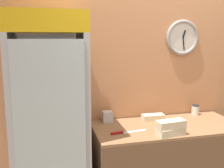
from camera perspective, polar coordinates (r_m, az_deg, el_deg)
name	(u,v)px	position (r m, az deg, el deg)	size (l,w,h in m)	color
wall_back	(154,76)	(3.10, 9.20, 1.72)	(5.20, 0.10, 2.70)	tan
prep_counter	(166,164)	(3.03, 11.71, -16.75)	(1.57, 0.69, 0.89)	brown
beverage_cooler	(50,113)	(2.57, -13.38, -6.06)	(0.67, 0.67, 2.02)	#B2B7BC
sandwich_stack_bottom	(171,131)	(2.58, 12.65, -10.05)	(0.29, 0.16, 0.07)	beige
sandwich_stack_middle	(171,124)	(2.56, 12.71, -8.52)	(0.29, 0.15, 0.07)	beige
sandwich_flat_left	(153,117)	(2.99, 8.94, -7.17)	(0.25, 0.11, 0.07)	beige
chefs_knife	(124,132)	(2.58, 2.62, -10.46)	(0.38, 0.08, 0.02)	silver
condiment_jar	(195,110)	(3.30, 17.68, -5.39)	(0.09, 0.09, 0.12)	silver
napkin_dispenser	(108,117)	(2.89, -0.97, -7.11)	(0.11, 0.09, 0.12)	silver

